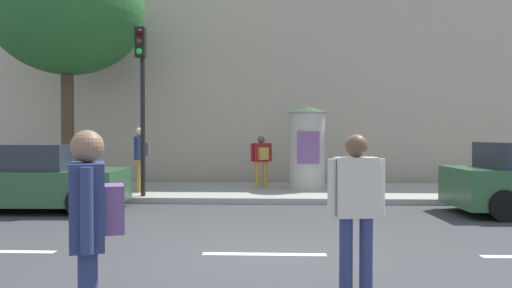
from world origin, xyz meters
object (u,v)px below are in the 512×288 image
Objects in this scene: parked_car_dark at (32,179)px; street_tree at (67,10)px; pedestrian_in_light_jacket at (91,225)px; poster_column at (307,147)px; traffic_light at (141,83)px; pedestrian_with_bag at (262,157)px; pedestrian_near_pole at (140,153)px; pedestrian_in_red_top at (356,203)px.

street_tree is at bearing 98.98° from parked_car_dark.
pedestrian_in_light_jacket is (4.67, -10.33, -4.27)m from street_tree.
poster_column is at bearing 77.90° from pedestrian_in_light_jacket.
street_tree is 12.12m from pedestrian_in_light_jacket.
traffic_light is at bearing -31.66° from street_tree.
pedestrian_with_bag is 3.51m from pedestrian_near_pole.
pedestrian_near_pole is 0.44× the size of parked_car_dark.
pedestrian_in_red_top is (4.27, -7.16, -2.01)m from traffic_light.
pedestrian_near_pole is at bearing 107.69° from traffic_light.
street_tree reaches higher than poster_column.
traffic_light is 5.01m from poster_column.
poster_column is at bearing 2.44° from street_tree.
pedestrian_near_pole reaches higher than pedestrian_with_bag.
traffic_light is at bearing -72.31° from pedestrian_near_pole.
poster_column is 1.36× the size of pedestrian_in_light_jacket.
street_tree is (-2.63, 1.62, 2.30)m from traffic_light.
pedestrian_in_light_jacket is at bearing -94.97° from pedestrian_with_bag.
pedestrian_with_bag is at bearing 169.54° from poster_column.
pedestrian_in_red_top is 0.98× the size of pedestrian_in_light_jacket.
pedestrian_in_light_jacket is (2.04, -8.71, -1.97)m from traffic_light.
poster_column is 4.74m from pedestrian_near_pole.
pedestrian_near_pole is at bearing -15.12° from street_tree.
pedestrian_with_bag is 0.87× the size of pedestrian_near_pole.
pedestrian_in_red_top is 2.71m from pedestrian_in_light_jacket.
pedestrian_near_pole is at bearing 52.87° from parked_car_dark.
traffic_light is 3.85m from street_tree.
poster_column reaches higher than parked_car_dark.
pedestrian_near_pole is (-4.59, 8.16, 0.19)m from pedestrian_in_red_top.
pedestrian_in_light_jacket is (-2.22, -1.55, 0.04)m from pedestrian_in_red_top.
traffic_light is at bearing 33.49° from parked_car_dark.
street_tree reaches higher than pedestrian_in_red_top.
pedestrian_with_bag is at bearing 97.80° from pedestrian_in_red_top.
pedestrian_in_light_jacket is at bearing -145.09° from pedestrian_in_red_top.
pedestrian_with_bag is (-1.33, 0.25, -0.31)m from poster_column.
parked_car_dark is at bearing 119.88° from pedestrian_in_light_jacket.
poster_column is 7.31m from parked_car_dark.
parked_car_dark is at bearing -152.73° from poster_column.
poster_column is 9.09m from pedestrian_in_red_top.
pedestrian_in_red_top is 9.41m from pedestrian_with_bag.
poster_column is at bearing -10.46° from pedestrian_with_bag.
pedestrian_near_pole reaches higher than pedestrian_in_light_jacket.
pedestrian_with_bag is at bearing 5.52° from street_tree.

